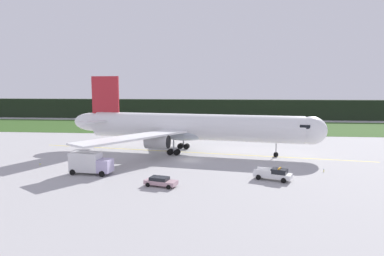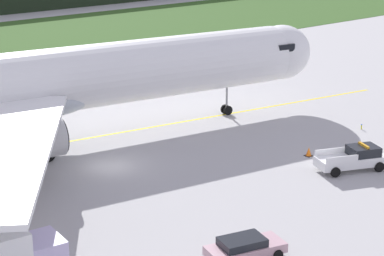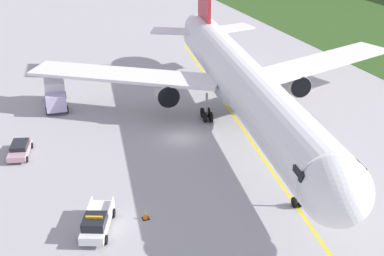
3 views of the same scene
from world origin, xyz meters
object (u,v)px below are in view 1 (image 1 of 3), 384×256
(catering_truck, at_px, (90,163))
(apron_cone, at_px, (269,171))
(ops_pickup_truck, at_px, (274,174))
(staff_car, at_px, (161,181))
(airliner, at_px, (190,127))

(catering_truck, distance_m, apron_cone, 28.24)
(ops_pickup_truck, distance_m, apron_cone, 4.19)
(staff_car, distance_m, apron_cone, 18.05)
(apron_cone, bearing_deg, airliner, 132.25)
(apron_cone, bearing_deg, staff_car, -150.60)
(catering_truck, bearing_deg, apron_cone, 7.07)
(staff_car, height_order, apron_cone, staff_car)
(catering_truck, bearing_deg, staff_car, -23.71)
(airliner, height_order, apron_cone, airliner)
(airliner, height_order, ops_pickup_truck, airliner)
(ops_pickup_truck, xyz_separation_m, apron_cone, (-0.29, 4.15, -0.55))
(airliner, bearing_deg, catering_truck, -125.82)
(airliner, bearing_deg, ops_pickup_truck, -53.77)
(airliner, distance_m, staff_car, 24.96)
(catering_truck, height_order, apron_cone, catering_truck)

